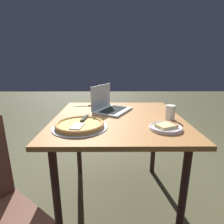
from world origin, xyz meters
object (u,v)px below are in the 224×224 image
Objects in this scene: pizza_plate at (166,127)px; table_knife at (88,106)px; dining_table at (118,127)px; drink_cup at (170,112)px; pizza_tray at (80,125)px; laptop at (109,106)px.

table_knife is at bearing -137.27° from pizza_plate.
table_knife is at bearing -142.18° from dining_table.
drink_cup is (0.42, 0.67, 0.05)m from table_knife.
pizza_tray is 0.60m from table_knife.
pizza_plate is 0.86m from table_knife.
pizza_tray is 1.72× the size of table_knife.
dining_table is at bearing 37.82° from table_knife.
drink_cup is at bearing 57.74° from table_knife.
laptop is 0.28m from table_knife.
pizza_tray is at bearing -75.32° from drink_cup.
laptop is at bearing 48.77° from table_knife.
dining_table is 0.37m from pizza_tray.
pizza_plate is 1.92× the size of drink_cup.
drink_cup is at bearing 80.71° from dining_table.
dining_table is 0.42m from drink_cup.
pizza_plate is at bearing -23.49° from drink_cup.
dining_table is at bearing 21.70° from laptop.
table_knife is at bearing -122.26° from drink_cup.
pizza_tray is 0.68m from drink_cup.
pizza_tray is (0.41, -0.19, -0.03)m from laptop.
pizza_tray is at bearing 1.37° from table_knife.
table_knife is (-0.63, -0.58, -0.01)m from pizza_plate.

